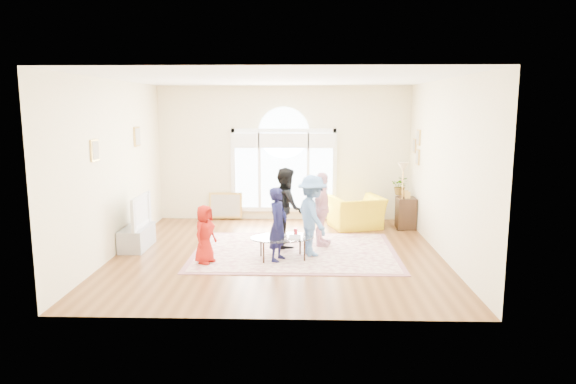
{
  "coord_description": "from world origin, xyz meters",
  "views": [
    {
      "loc": [
        0.45,
        -9.25,
        2.71
      ],
      "look_at": [
        0.18,
        0.3,
        1.12
      ],
      "focal_mm": 32.0,
      "sensor_mm": 36.0,
      "label": 1
    }
  ],
  "objects_px": {
    "tv_console": "(137,238)",
    "television": "(136,211)",
    "armchair": "(356,212)",
    "area_rug": "(295,251)",
    "coffee_table": "(282,238)"
  },
  "relations": [
    {
      "from": "area_rug",
      "to": "television",
      "type": "distance_m",
      "value": 3.14
    },
    {
      "from": "area_rug",
      "to": "television",
      "type": "height_order",
      "value": "television"
    },
    {
      "from": "area_rug",
      "to": "television",
      "type": "xyz_separation_m",
      "value": [
        -3.05,
        0.18,
        0.72
      ]
    },
    {
      "from": "television",
      "to": "armchair",
      "type": "bearing_deg",
      "value": 22.09
    },
    {
      "from": "television",
      "to": "coffee_table",
      "type": "relative_size",
      "value": 0.86
    },
    {
      "from": "tv_console",
      "to": "armchair",
      "type": "relative_size",
      "value": 0.9
    },
    {
      "from": "tv_console",
      "to": "television",
      "type": "xyz_separation_m",
      "value": [
        0.01,
        0.0,
        0.52
      ]
    },
    {
      "from": "tv_console",
      "to": "armchair",
      "type": "distance_m",
      "value": 4.77
    },
    {
      "from": "area_rug",
      "to": "armchair",
      "type": "xyz_separation_m",
      "value": [
        1.35,
        1.97,
        0.35
      ]
    },
    {
      "from": "tv_console",
      "to": "television",
      "type": "distance_m",
      "value": 0.52
    },
    {
      "from": "television",
      "to": "coffee_table",
      "type": "bearing_deg",
      "value": -13.48
    },
    {
      "from": "tv_console",
      "to": "television",
      "type": "height_order",
      "value": "television"
    },
    {
      "from": "area_rug",
      "to": "tv_console",
      "type": "bearing_deg",
      "value": 176.68
    },
    {
      "from": "tv_console",
      "to": "television",
      "type": "bearing_deg",
      "value": 0.0
    },
    {
      "from": "tv_console",
      "to": "coffee_table",
      "type": "bearing_deg",
      "value": -13.45
    }
  ]
}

